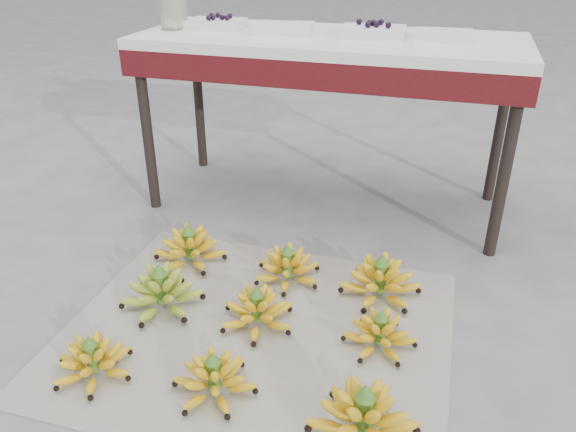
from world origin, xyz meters
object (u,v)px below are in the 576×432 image
(bunch_back_left, at_px, (190,249))
(vendor_table, at_px, (329,57))
(bunch_mid_left, at_px, (162,292))
(glass_jar, at_px, (173,11))
(bunch_back_right, at_px, (380,281))
(tray_far_left, at_px, (216,23))
(bunch_front_center, at_px, (214,379))
(bunch_front_right, at_px, (363,419))
(bunch_mid_center, at_px, (257,311))
(tray_far_right, at_px, (444,35))
(bunch_front_left, at_px, (93,361))
(bunch_back_center, at_px, (287,267))
(newspaper_mat, at_px, (257,331))
(bunch_mid_right, at_px, (380,334))
(tray_left, at_px, (284,28))
(tray_right, at_px, (373,31))

(bunch_back_left, distance_m, vendor_table, 1.01)
(bunch_mid_left, height_order, glass_jar, glass_jar)
(bunch_back_right, bearing_deg, tray_far_left, 141.25)
(bunch_front_center, xyz_separation_m, bunch_front_right, (0.43, -0.03, 0.01))
(bunch_mid_center, bearing_deg, tray_far_right, 50.16)
(bunch_front_left, height_order, bunch_back_center, bunch_back_center)
(glass_jar, bearing_deg, bunch_front_left, -76.16)
(newspaper_mat, distance_m, bunch_front_right, 0.53)
(bunch_back_center, bearing_deg, tray_far_left, 110.28)
(bunch_front_right, distance_m, bunch_mid_right, 0.37)
(bunch_front_right, relative_size, tray_left, 1.19)
(bunch_mid_right, bearing_deg, tray_far_left, 142.74)
(bunch_back_right, distance_m, tray_right, 1.05)
(bunch_mid_left, relative_size, bunch_back_left, 0.98)
(bunch_front_left, height_order, tray_far_right, tray_far_right)
(bunch_mid_center, xyz_separation_m, bunch_back_center, (0.02, 0.29, 0.00))
(bunch_mid_center, bearing_deg, bunch_front_left, -152.39)
(tray_left, height_order, tray_right, tray_right)
(newspaper_mat, distance_m, glass_jar, 1.49)
(vendor_table, bearing_deg, tray_far_left, 176.74)
(bunch_front_center, bearing_deg, bunch_mid_right, 51.49)
(bunch_back_right, xyz_separation_m, vendor_table, (-0.38, 0.70, 0.63))
(bunch_back_right, relative_size, glass_jar, 1.92)
(newspaper_mat, bearing_deg, tray_far_right, 66.97)
(bunch_front_left, relative_size, vendor_table, 0.19)
(bunch_front_left, height_order, glass_jar, glass_jar)
(bunch_front_center, xyz_separation_m, bunch_back_right, (0.38, 0.61, 0.01))
(vendor_table, distance_m, tray_far_right, 0.48)
(newspaper_mat, relative_size, bunch_mid_right, 4.70)
(tray_right, bearing_deg, tray_far_left, 178.51)
(bunch_front_left, distance_m, bunch_front_right, 0.81)
(bunch_mid_left, bearing_deg, tray_right, 52.81)
(bunch_front_left, xyz_separation_m, bunch_mid_left, (0.03, 0.36, 0.01))
(bunch_front_center, relative_size, tray_far_left, 1.14)
(tray_right, bearing_deg, bunch_front_center, -98.07)
(bunch_mid_left, distance_m, tray_far_left, 1.28)
(bunch_mid_center, relative_size, bunch_back_right, 1.08)
(newspaper_mat, relative_size, bunch_back_right, 4.35)
(bunch_front_center, distance_m, bunch_mid_center, 0.33)
(vendor_table, distance_m, tray_far_left, 0.54)
(bunch_front_right, distance_m, bunch_mid_center, 0.55)
(bunch_front_right, distance_m, bunch_mid_left, 0.85)
(bunch_mid_center, relative_size, glass_jar, 2.08)
(newspaper_mat, distance_m, tray_right, 1.32)
(bunch_front_left, relative_size, bunch_front_center, 1.07)
(vendor_table, bearing_deg, newspaper_mat, -88.99)
(bunch_mid_left, bearing_deg, bunch_front_right, -34.21)
(tray_far_right, bearing_deg, tray_left, -176.96)
(bunch_mid_right, distance_m, bunch_back_center, 0.48)
(bunch_front_center, bearing_deg, bunch_front_right, 8.82)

